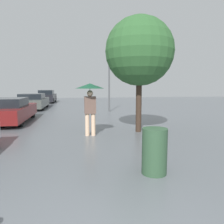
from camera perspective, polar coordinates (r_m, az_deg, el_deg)
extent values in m
cylinder|color=beige|center=(7.56, -6.48, -3.30)|extent=(0.15, 0.15, 0.77)
cylinder|color=beige|center=(7.58, -4.89, -3.26)|extent=(0.15, 0.15, 0.77)
cube|color=brown|center=(7.48, -5.75, 1.84)|extent=(0.39, 0.23, 0.58)
sphere|color=beige|center=(7.46, -5.78, 4.87)|extent=(0.21, 0.21, 0.21)
cylinder|color=#515456|center=(7.46, -5.77, 3.76)|extent=(0.02, 0.02, 0.62)
cone|color=#14472D|center=(7.45, -5.81, 6.80)|extent=(0.98, 0.98, 0.17)
cube|color=maroon|center=(11.48, -25.50, -0.09)|extent=(1.90, 4.28, 0.58)
cube|color=black|center=(11.23, -25.92, 2.26)|extent=(1.61, 1.92, 0.40)
cylinder|color=black|center=(12.58, -20.07, 0.00)|extent=(0.18, 0.61, 0.61)
cylinder|color=black|center=(10.01, -22.84, -1.79)|extent=(0.18, 0.61, 0.61)
cube|color=#4C514C|center=(17.55, -19.96, 2.33)|extent=(1.89, 4.52, 0.59)
cube|color=black|center=(17.30, -20.16, 3.88)|extent=(1.61, 2.04, 0.39)
cylinder|color=black|center=(19.11, -21.69, 2.10)|extent=(0.18, 0.59, 0.59)
cylinder|color=black|center=(18.82, -16.62, 2.24)|extent=(0.18, 0.59, 0.59)
cylinder|color=black|center=(16.39, -23.74, 1.30)|extent=(0.18, 0.59, 0.59)
cylinder|color=black|center=(16.05, -17.85, 1.44)|extent=(0.18, 0.59, 0.59)
cube|color=black|center=(23.75, -16.65, 3.64)|extent=(1.63, 4.21, 0.69)
cube|color=black|center=(23.52, -16.76, 4.98)|extent=(1.38, 1.90, 0.44)
cylinder|color=black|center=(25.15, -17.92, 3.26)|extent=(0.18, 0.56, 0.56)
cylinder|color=black|center=(24.98, -14.60, 3.35)|extent=(0.18, 0.56, 0.56)
cylinder|color=black|center=(22.58, -18.89, 2.85)|extent=(0.18, 0.56, 0.56)
cylinder|color=black|center=(22.38, -15.19, 2.95)|extent=(0.18, 0.56, 0.56)
cylinder|color=#38281E|center=(8.17, 7.00, 2.74)|extent=(0.21, 0.21, 2.27)
sphere|color=#2D5B2D|center=(8.24, 7.19, 15.47)|extent=(2.49, 2.49, 2.49)
cylinder|color=#515456|center=(14.57, -0.76, 7.12)|extent=(0.11, 0.11, 3.57)
sphere|color=beige|center=(14.70, -0.77, 14.46)|extent=(0.31, 0.31, 0.31)
cylinder|color=#2D4C33|center=(4.39, 11.03, -10.00)|extent=(0.49, 0.49, 0.90)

